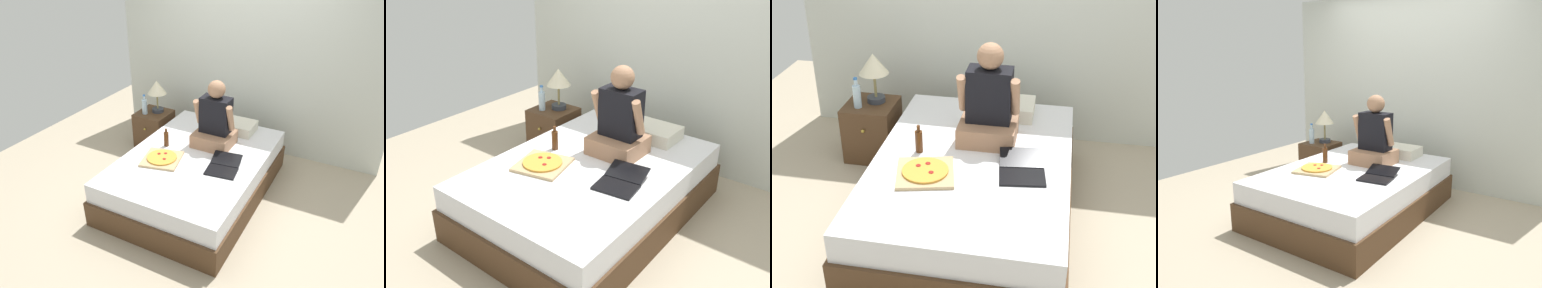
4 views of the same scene
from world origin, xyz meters
TOP-DOWN VIEW (x-y plane):
  - ground_plane at (0.00, 0.00)m, footprint 5.74×5.74m
  - wall_back at (0.00, 1.42)m, footprint 3.74×0.12m
  - bed at (0.00, 0.00)m, footprint 1.48×2.13m
  - nightstand_left at (-1.05, 0.73)m, footprint 0.44×0.47m
  - lamp_on_left_nightstand at (-1.01, 0.78)m, footprint 0.26×0.26m
  - water_bottle at (-1.13, 0.64)m, footprint 0.07×0.07m
  - pillow at (0.13, 0.78)m, footprint 0.52×0.34m
  - person_seated at (0.07, 0.33)m, footprint 0.47×0.40m
  - laptop at (0.38, -0.12)m, footprint 0.37×0.45m
  - pizza_box at (-0.29, -0.27)m, footprint 0.48×0.48m
  - beer_bottle_on_bed at (-0.41, 0.03)m, footprint 0.06×0.06m

SIDE VIEW (x-z plane):
  - ground_plane at x=0.00m, z-range 0.00..0.00m
  - bed at x=0.00m, z-range 0.00..0.50m
  - nightstand_left at x=-1.05m, z-range 0.00..0.52m
  - pizza_box at x=-0.29m, z-range 0.50..0.55m
  - laptop at x=0.38m, z-range 0.49..0.56m
  - pillow at x=0.13m, z-range 0.50..0.62m
  - beer_bottle_on_bed at x=-0.41m, z-range 0.49..0.71m
  - water_bottle at x=-1.13m, z-range 0.49..0.77m
  - person_seated at x=0.07m, z-range 0.40..1.18m
  - lamp_on_left_nightstand at x=-1.01m, z-range 0.62..1.07m
  - wall_back at x=0.00m, z-range 0.00..2.50m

